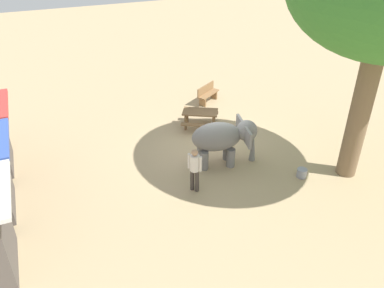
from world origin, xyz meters
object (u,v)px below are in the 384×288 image
picnic_table_near (200,115)px  feed_bucket (302,173)px  elephant (223,138)px  wooden_bench (207,93)px  person_handler (195,167)px

picnic_table_near → feed_bucket: bearing=-39.4°
elephant → wooden_bench: bearing=83.3°
elephant → feed_bucket: 3.06m
wooden_bench → feed_bucket: size_ratio=3.87×
elephant → person_handler: 1.97m
person_handler → feed_bucket: 3.99m
wooden_bench → picnic_table_near: (-2.28, 1.41, 0.12)m
elephant → feed_bucket: elephant is taller
elephant → wooden_bench: (5.20, -1.78, -0.63)m
elephant → wooden_bench: elephant is taller
wooden_bench → picnic_table_near: bearing=25.3°
elephant → person_handler: size_ratio=1.54×
person_handler → picnic_table_near: (4.04, -1.99, -0.36)m
elephant → feed_bucket: size_ratio=6.94×
wooden_bench → picnic_table_near: size_ratio=0.68×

